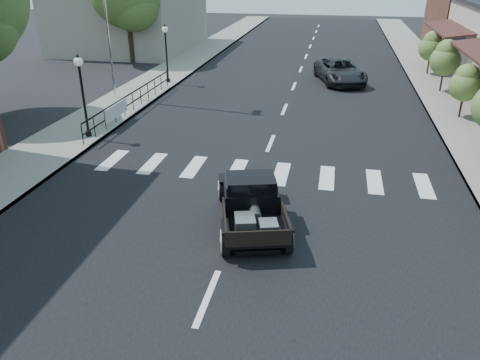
# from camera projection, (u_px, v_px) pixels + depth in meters

# --- Properties ---
(ground) EXTENTS (120.00, 120.00, 0.00)m
(ground) POSITION_uv_depth(u_px,v_px,m) (235.00, 230.00, 13.09)
(ground) COLOR black
(ground) RESTS_ON ground
(road) EXTENTS (14.00, 80.00, 0.02)m
(road) POSITION_uv_depth(u_px,v_px,m) (290.00, 95.00, 26.41)
(road) COLOR black
(road) RESTS_ON ground
(road_markings) EXTENTS (12.00, 60.00, 0.06)m
(road_markings) POSITION_uv_depth(u_px,v_px,m) (280.00, 122.00, 21.97)
(road_markings) COLOR silver
(road_markings) RESTS_ON ground
(sidewalk_left) EXTENTS (3.00, 80.00, 0.15)m
(sidewalk_left) POSITION_uv_depth(u_px,v_px,m) (148.00, 86.00, 27.91)
(sidewalk_left) COLOR gray
(sidewalk_left) RESTS_ON ground
(sidewalk_right) EXTENTS (3.00, 80.00, 0.15)m
(sidewalk_right) POSITION_uv_depth(u_px,v_px,m) (450.00, 102.00, 24.85)
(sidewalk_right) COLOR gray
(sidewalk_right) RESTS_ON ground
(low_building_left) EXTENTS (10.00, 12.00, 5.00)m
(low_building_left) POSITION_uv_depth(u_px,v_px,m) (131.00, 18.00, 39.60)
(low_building_left) COLOR gray
(low_building_left) RESTS_ON ground
(railing) EXTENTS (0.08, 10.00, 1.00)m
(railing) POSITION_uv_depth(u_px,v_px,m) (133.00, 100.00, 23.01)
(railing) COLOR black
(railing) RESTS_ON sidewalk_left
(banner) EXTENTS (0.04, 2.20, 0.60)m
(banner) POSITION_uv_depth(u_px,v_px,m) (117.00, 116.00, 21.30)
(banner) COLOR silver
(banner) RESTS_ON sidewalk_left
(lamp_post_b) EXTENTS (0.36, 0.36, 3.40)m
(lamp_post_b) POSITION_uv_depth(u_px,v_px,m) (83.00, 96.00, 19.01)
(lamp_post_b) COLOR black
(lamp_post_b) RESTS_ON sidewalk_left
(lamp_post_c) EXTENTS (0.36, 0.36, 3.40)m
(lamp_post_c) POSITION_uv_depth(u_px,v_px,m) (166.00, 54.00, 27.89)
(lamp_post_c) COLOR black
(lamp_post_c) RESTS_ON sidewalk_left
(big_tree_far) EXTENTS (5.18, 5.18, 7.61)m
(big_tree_far) POSITION_uv_depth(u_px,v_px,m) (128.00, 9.00, 33.27)
(big_tree_far) COLOR #435F28
(big_tree_far) RESTS_ON ground
(small_tree_c) EXTENTS (1.44, 1.44, 2.40)m
(small_tree_c) POSITION_uv_depth(u_px,v_px,m) (464.00, 92.00, 21.64)
(small_tree_c) COLOR #577134
(small_tree_c) RESTS_ON sidewalk_right
(small_tree_d) EXTENTS (1.64, 1.64, 2.74)m
(small_tree_d) POSITION_uv_depth(u_px,v_px,m) (444.00, 67.00, 26.02)
(small_tree_d) COLOR #577134
(small_tree_d) RESTS_ON sidewalk_right
(small_tree_e) EXTENTS (1.56, 1.56, 2.60)m
(small_tree_e) POSITION_uv_depth(u_px,v_px,m) (430.00, 54.00, 30.19)
(small_tree_e) COLOR #577134
(small_tree_e) RESTS_ON sidewalk_right
(hotrod_pickup) EXTENTS (3.00, 4.55, 1.45)m
(hotrod_pickup) POSITION_uv_depth(u_px,v_px,m) (251.00, 202.00, 13.05)
(hotrod_pickup) COLOR black
(hotrod_pickup) RESTS_ON ground
(second_car) EXTENTS (3.63, 5.50, 1.40)m
(second_car) POSITION_uv_depth(u_px,v_px,m) (340.00, 71.00, 28.80)
(second_car) COLOR black
(second_car) RESTS_ON ground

